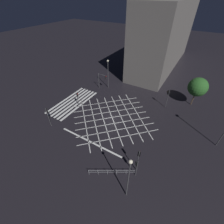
{
  "coord_description": "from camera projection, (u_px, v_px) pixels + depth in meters",
  "views": [
    {
      "loc": [
        19.78,
        11.72,
        20.17
      ],
      "look_at": [
        0.0,
        0.0,
        1.43
      ],
      "focal_mm": 24.0,
      "sensor_mm": 36.0,
      "label": 1
    }
  ],
  "objects": [
    {
      "name": "office_building",
      "position": [
        166.0,
        35.0,
        46.51
      ],
      "size": [
        36.82,
        10.06,
        18.68
      ],
      "color": "slate",
      "rests_on": "ground_plane"
    },
    {
      "name": "street_lamp_east",
      "position": [
        108.0,
        69.0,
        36.78
      ],
      "size": [
        0.48,
        0.48,
        7.39
      ],
      "color": "#424244",
      "rests_on": "ground_plane"
    },
    {
      "name": "traffic_light_median_south",
      "position": [
        78.0,
        97.0,
        32.23
      ],
      "size": [
        0.36,
        0.39,
        3.31
      ],
      "rotation": [
        0.0,
        0.0,
        1.57
      ],
      "color": "#424244",
      "rests_on": "ground_plane"
    },
    {
      "name": "ground_plane",
      "position": [
        112.0,
        117.0,
        30.57
      ],
      "size": [
        200.0,
        200.0,
        0.0
      ],
      "primitive_type": "plane",
      "color": "black"
    },
    {
      "name": "road_markings",
      "position": [
        89.0,
        110.0,
        32.5
      ],
      "size": [
        18.49,
        22.31,
        0.01
      ],
      "color": "silver",
      "rests_on": "ground_plane"
    },
    {
      "name": "traffic_light_sw_cross",
      "position": [
        103.0,
        78.0,
        37.59
      ],
      "size": [
        0.36,
        2.4,
        4.07
      ],
      "rotation": [
        0.0,
        0.0,
        1.57
      ],
      "color": "#424244",
      "rests_on": "ground_plane"
    },
    {
      "name": "pedestrian_railing",
      "position": [
        112.0,
        172.0,
        20.71
      ],
      "size": [
        3.36,
        5.64,
        1.05
      ],
      "rotation": [
        0.0,
        0.0,
        2.11
      ],
      "color": "#9EA0A5",
      "rests_on": "ground_plane"
    },
    {
      "name": "street_tree_near",
      "position": [
        198.0,
        87.0,
        31.21
      ],
      "size": [
        3.94,
        3.94,
        6.46
      ],
      "color": "brown",
      "rests_on": "ground_plane"
    },
    {
      "name": "traffic_light_ne_cross",
      "position": [
        137.0,
        165.0,
        19.54
      ],
      "size": [
        0.36,
        0.39,
        3.37
      ],
      "rotation": [
        0.0,
        0.0,
        -1.57
      ],
      "color": "#424244",
      "rests_on": "ground_plane"
    },
    {
      "name": "street_lamp_west",
      "position": [
        129.0,
        175.0,
        15.86
      ],
      "size": [
        0.43,
        0.43,
        7.62
      ],
      "color": "#424244",
      "rests_on": "ground_plane"
    },
    {
      "name": "traffic_light_ne_main",
      "position": [
        139.0,
        157.0,
        19.77
      ],
      "size": [
        0.39,
        0.36,
        4.28
      ],
      "rotation": [
        0.0,
        0.0,
        3.14
      ],
      "color": "#424244",
      "rests_on": "ground_plane"
    },
    {
      "name": "traffic_light_nw_cross",
      "position": [
        168.0,
        95.0,
        31.35
      ],
      "size": [
        0.36,
        0.39,
        4.37
      ],
      "rotation": [
        0.0,
        0.0,
        -1.57
      ],
      "color": "#424244",
      "rests_on": "ground_plane"
    },
    {
      "name": "traffic_light_se_main",
      "position": [
        48.0,
        113.0,
        26.85
      ],
      "size": [
        0.39,
        0.36,
        4.21
      ],
      "rotation": [
        0.0,
        0.0,
        3.14
      ],
      "color": "#424244",
      "rests_on": "ground_plane"
    }
  ]
}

